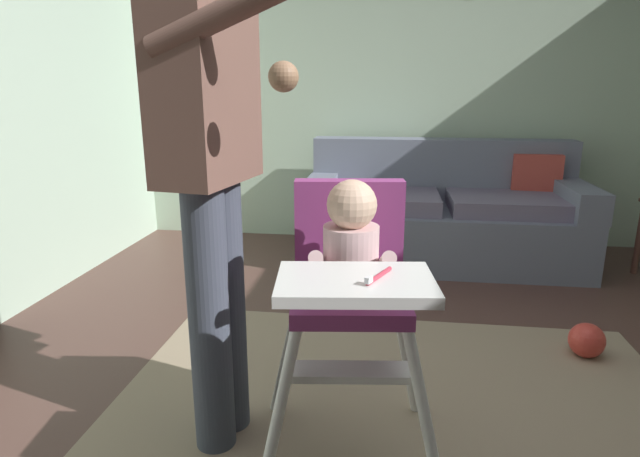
{
  "coord_description": "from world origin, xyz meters",
  "views": [
    {
      "loc": [
        -0.15,
        -1.81,
        1.24
      ],
      "look_at": [
        -0.36,
        -0.26,
        0.81
      ],
      "focal_mm": 29.41,
      "sensor_mm": 36.0,
      "label": 1
    }
  ],
  "objects_px": {
    "toy_ball": "(587,340)",
    "couch": "(443,215)",
    "high_chair": "(350,272)",
    "adult_standing": "(212,165)"
  },
  "relations": [
    {
      "from": "toy_ball",
      "to": "couch",
      "type": "bearing_deg",
      "value": 111.52
    },
    {
      "from": "high_chair",
      "to": "toy_ball",
      "type": "xyz_separation_m",
      "value": [
        1.06,
        0.86,
        -0.6
      ]
    },
    {
      "from": "couch",
      "to": "adult_standing",
      "type": "distance_m",
      "value": 2.49
    },
    {
      "from": "high_chair",
      "to": "couch",
      "type": "bearing_deg",
      "value": 160.68
    },
    {
      "from": "high_chair",
      "to": "adult_standing",
      "type": "relative_size",
      "value": 0.56
    },
    {
      "from": "couch",
      "to": "adult_standing",
      "type": "height_order",
      "value": "adult_standing"
    },
    {
      "from": "couch",
      "to": "adult_standing",
      "type": "relative_size",
      "value": 1.12
    },
    {
      "from": "high_chair",
      "to": "toy_ball",
      "type": "distance_m",
      "value": 1.49
    },
    {
      "from": "high_chair",
      "to": "toy_ball",
      "type": "relative_size",
      "value": 5.96
    },
    {
      "from": "adult_standing",
      "to": "toy_ball",
      "type": "height_order",
      "value": "adult_standing"
    }
  ]
}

